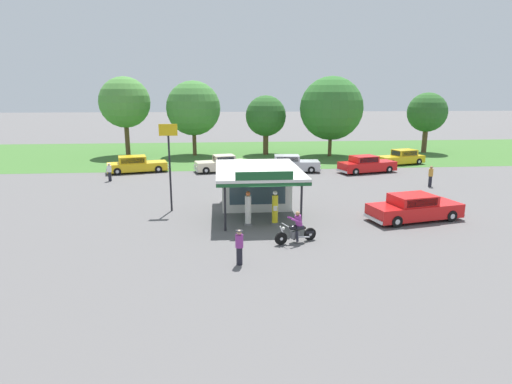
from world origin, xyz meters
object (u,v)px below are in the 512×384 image
(featured_classic_sedan, at_px, (414,208))
(bystander_leaning_by_kiosk, at_px, (431,176))
(motorcycle_with_rider, at_px, (297,230))
(gas_pump_offside, at_px, (275,209))
(gas_pump_nearside, at_px, (248,210))
(roadside_pole_sign, at_px, (169,153))
(parked_car_second_row_spare, at_px, (136,165))
(parked_car_back_row_right, at_px, (401,158))
(bystander_admiring_sedan, at_px, (109,172))
(parked_car_back_row_centre_right, at_px, (221,164))
(bystander_chatting_near_pumps, at_px, (239,246))
(parked_car_back_row_left, at_px, (367,165))
(parked_car_back_row_centre_left, at_px, (291,164))

(featured_classic_sedan, xyz_separation_m, bystander_leaning_by_kiosk, (5.36, 8.56, 0.16))
(motorcycle_with_rider, bearing_deg, gas_pump_offside, 101.91)
(gas_pump_nearside, xyz_separation_m, motorcycle_with_rider, (2.16, -3.09, -0.22))
(motorcycle_with_rider, relative_size, roadside_pole_sign, 0.40)
(parked_car_second_row_spare, xyz_separation_m, parked_car_back_row_right, (26.41, 2.12, -0.01))
(gas_pump_nearside, xyz_separation_m, bystander_admiring_sedan, (-10.65, 13.08, -0.07))
(gas_pump_nearside, bearing_deg, parked_car_back_row_centre_right, 94.47)
(gas_pump_offside, height_order, featured_classic_sedan, gas_pump_offside)
(bystander_leaning_by_kiosk, distance_m, bystander_chatting_near_pumps, 21.21)
(parked_car_back_row_left, bearing_deg, bystander_leaning_by_kiosk, -65.41)
(parked_car_back_row_centre_right, height_order, roadside_pole_sign, roadside_pole_sign)
(bystander_admiring_sedan, bearing_deg, parked_car_second_row_spare, 69.70)
(parked_car_back_row_centre_left, xyz_separation_m, parked_car_second_row_spare, (-14.35, 1.01, -0.02))
(parked_car_back_row_right, height_order, roadside_pole_sign, roadside_pole_sign)
(gas_pump_nearside, bearing_deg, parked_car_back_row_left, 51.16)
(gas_pump_offside, bearing_deg, bystander_chatting_near_pumps, -112.19)
(gas_pump_nearside, bearing_deg, motorcycle_with_rider, -55.09)
(parked_car_back_row_centre_right, height_order, bystander_admiring_sedan, parked_car_back_row_centre_right)
(motorcycle_with_rider, bearing_deg, parked_car_back_row_centre_right, 99.92)
(featured_classic_sedan, xyz_separation_m, parked_car_back_row_right, (7.61, 19.09, -0.01))
(motorcycle_with_rider, relative_size, parked_car_back_row_right, 0.41)
(parked_car_second_row_spare, relative_size, bystander_leaning_by_kiosk, 3.53)
(bystander_admiring_sedan, bearing_deg, parked_car_back_row_right, 12.27)
(parked_car_back_row_right, height_order, parked_car_back_row_centre_right, parked_car_back_row_centre_right)
(parked_car_back_row_centre_left, relative_size, parked_car_second_row_spare, 0.93)
(motorcycle_with_rider, bearing_deg, featured_classic_sedan, 22.87)
(parked_car_second_row_spare, bearing_deg, gas_pump_offside, -57.86)
(gas_pump_nearside, distance_m, featured_classic_sedan, 9.61)
(gas_pump_offside, distance_m, motorcycle_with_rider, 3.16)
(motorcycle_with_rider, height_order, parked_car_back_row_left, motorcycle_with_rider)
(motorcycle_with_rider, height_order, bystander_chatting_near_pumps, motorcycle_with_rider)
(featured_classic_sedan, distance_m, bystander_chatting_near_pumps, 11.82)
(featured_classic_sedan, bearing_deg, roadside_pole_sign, 167.04)
(gas_pump_nearside, height_order, bystander_admiring_sedan, gas_pump_nearside)
(gas_pump_offside, distance_m, bystander_admiring_sedan, 17.86)
(roadside_pole_sign, bearing_deg, motorcycle_with_rider, -43.66)
(gas_pump_nearside, xyz_separation_m, bystander_chatting_near_pumps, (-0.78, -5.59, -0.05))
(motorcycle_with_rider, xyz_separation_m, roadside_pole_sign, (-6.71, 6.40, 2.97))
(gas_pump_offside, height_order, bystander_chatting_near_pumps, gas_pump_offside)
(motorcycle_with_rider, xyz_separation_m, bystander_admiring_sedan, (-12.80, 16.17, 0.15))
(gas_pump_offside, bearing_deg, gas_pump_nearside, -180.00)
(parked_car_back_row_centre_left, bearing_deg, gas_pump_nearside, -107.87)
(parked_car_back_row_right, distance_m, bystander_leaning_by_kiosk, 10.76)
(parked_car_back_row_centre_right, bearing_deg, parked_car_second_row_spare, 177.67)
(gas_pump_offside, distance_m, featured_classic_sedan, 8.10)
(parked_car_second_row_spare, xyz_separation_m, parked_car_back_row_centre_right, (7.89, -0.32, -0.00))
(parked_car_back_row_centre_right, xyz_separation_m, bystander_leaning_by_kiosk, (16.28, -8.08, 0.16))
(parked_car_back_row_centre_right, xyz_separation_m, bystander_chatting_near_pumps, (0.53, -22.29, 0.12))
(gas_pump_nearside, relative_size, bystander_admiring_sedan, 1.26)
(parked_car_back_row_left, bearing_deg, roadside_pole_sign, -144.93)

